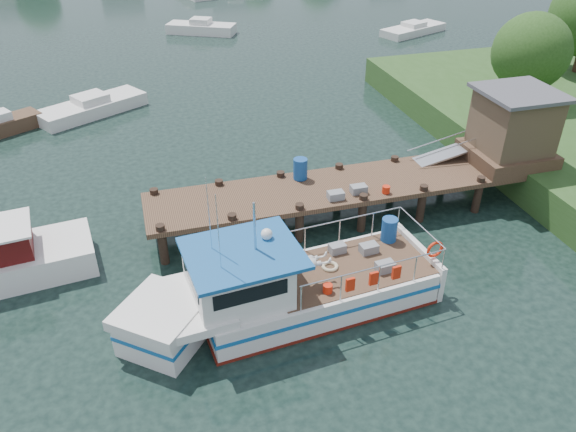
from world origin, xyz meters
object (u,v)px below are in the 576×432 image
object	(u,v)px
dock	(456,150)
moored_b	(201,28)
moored_c	(413,29)
moored_a	(92,107)
lobster_boat	(279,290)
moored_rowboat	(0,126)

from	to	relation	value
dock	moored_b	size ratio (longest dim) A/B	2.84
moored_b	moored_c	distance (m)	17.64
dock	moored_a	distance (m)	20.31
lobster_boat	moored_rowboat	xyz separation A→B (m)	(-10.32, 17.46, -0.47)
moored_a	moored_b	xyz separation A→B (m)	(8.63, 15.92, 0.04)
dock	lobster_boat	size ratio (longest dim) A/B	1.57
dock	moored_c	xyz separation A→B (m)	(11.01, 25.02, -1.89)
dock	moored_a	world-z (taller)	dock
dock	moored_a	xyz separation A→B (m)	(-14.56, 14.04, -1.83)
lobster_boat	moored_c	distance (m)	35.95
lobster_boat	moored_c	bearing A→B (deg)	51.04
dock	lobster_boat	bearing A→B (deg)	-150.58
dock	moored_rowboat	world-z (taller)	dock
dock	moored_rowboat	distance (m)	22.92
dock	moored_a	bearing A→B (deg)	136.03
lobster_boat	moored_b	xyz separation A→B (m)	(2.88, 34.92, -0.45)
moored_a	moored_c	world-z (taller)	moored_a
moored_rowboat	moored_c	size ratio (longest dim) A/B	0.66
moored_b	lobster_boat	bearing A→B (deg)	-102.28
dock	moored_rowboat	bearing A→B (deg)	146.85
lobster_boat	moored_c	size ratio (longest dim) A/B	1.67
moored_c	moored_b	bearing A→B (deg)	151.00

